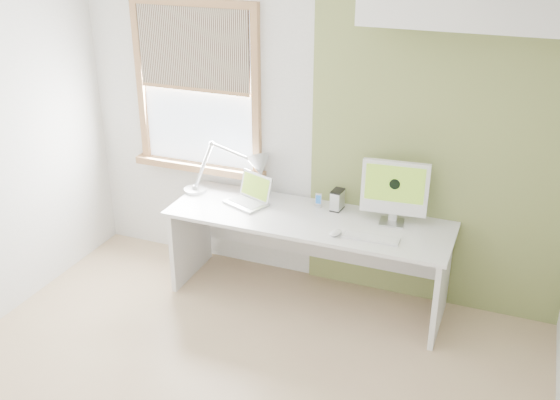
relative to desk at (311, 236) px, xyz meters
The scene contains 11 objects.
room 1.64m from the desk, 94.08° to the right, with size 4.04×3.54×2.64m.
accent_wall 1.22m from the desk, 18.34° to the left, with size 2.00×0.02×2.60m, color olive.
window 1.52m from the desk, 166.18° to the left, with size 1.20×0.14×1.42m.
desk is the anchor object (origin of this frame).
desk_lamp 0.77m from the desk, 165.41° to the left, with size 0.81×0.41×0.45m.
laptop 0.58m from the desk, behind, with size 0.40×0.36×0.23m.
phone_dock 0.27m from the desk, 86.10° to the left, with size 0.07×0.07×0.12m.
external_drive 0.36m from the desk, 43.99° to the left, with size 0.09×0.13×0.17m.
imac 0.78m from the desk, ahead, with size 0.50×0.18×0.49m.
keyboard 0.62m from the desk, 22.97° to the right, with size 0.41×0.13×0.02m.
mouse 0.44m from the desk, 42.91° to the right, with size 0.07×0.11×0.03m, color white.
Camera 1 is at (1.54, -2.83, 2.91)m, focal length 41.37 mm.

